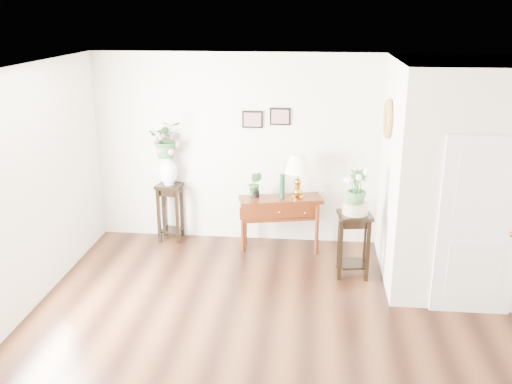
# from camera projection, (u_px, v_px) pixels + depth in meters

# --- Properties ---
(floor) EXTENTS (6.00, 5.50, 0.02)m
(floor) POSITION_uv_depth(u_px,v_px,m) (285.00, 338.00, 6.15)
(floor) COLOR #4A2916
(floor) RESTS_ON ground
(ceiling) EXTENTS (6.00, 5.50, 0.02)m
(ceiling) POSITION_uv_depth(u_px,v_px,m) (290.00, 75.00, 5.28)
(ceiling) COLOR white
(ceiling) RESTS_ON ground
(wall_back) EXTENTS (6.00, 0.02, 2.80)m
(wall_back) POSITION_uv_depth(u_px,v_px,m) (297.00, 151.00, 8.31)
(wall_back) COLOR white
(wall_back) RESTS_ON ground
(wall_left) EXTENTS (0.02, 5.50, 2.80)m
(wall_left) POSITION_uv_depth(u_px,v_px,m) (3.00, 206.00, 6.00)
(wall_left) COLOR white
(wall_left) RESTS_ON ground
(partition) EXTENTS (1.80, 1.95, 2.80)m
(partition) POSITION_uv_depth(u_px,v_px,m) (461.00, 173.00, 7.19)
(partition) COLOR white
(partition) RESTS_ON floor
(door) EXTENTS (0.90, 0.05, 2.10)m
(door) POSITION_uv_depth(u_px,v_px,m) (479.00, 228.00, 6.35)
(door) COLOR silver
(door) RESTS_ON floor
(art_print_left) EXTENTS (0.30, 0.02, 0.25)m
(art_print_left) POSITION_uv_depth(u_px,v_px,m) (252.00, 119.00, 8.22)
(art_print_left) COLOR black
(art_print_left) RESTS_ON wall_back
(art_print_right) EXTENTS (0.30, 0.02, 0.25)m
(art_print_right) POSITION_uv_depth(u_px,v_px,m) (280.00, 117.00, 8.16)
(art_print_right) COLOR black
(art_print_right) RESTS_ON wall_back
(wall_ornament) EXTENTS (0.07, 0.51, 0.51)m
(wall_ornament) POSITION_uv_depth(u_px,v_px,m) (388.00, 119.00, 7.20)
(wall_ornament) COLOR tan
(wall_ornament) RESTS_ON partition
(console_table) EXTENTS (1.24, 0.65, 0.79)m
(console_table) POSITION_uv_depth(u_px,v_px,m) (280.00, 223.00, 8.29)
(console_table) COLOR #3A1D05
(console_table) RESTS_ON floor
(table_lamp) EXTENTS (0.45, 0.45, 0.66)m
(table_lamp) POSITION_uv_depth(u_px,v_px,m) (298.00, 175.00, 8.04)
(table_lamp) COLOR #AB6D1C
(table_lamp) RESTS_ON console_table
(green_vase) EXTENTS (0.10, 0.10, 0.35)m
(green_vase) POSITION_uv_depth(u_px,v_px,m) (282.00, 186.00, 8.12)
(green_vase) COLOR #143C28
(green_vase) RESTS_ON console_table
(potted_plant) EXTENTS (0.23, 0.20, 0.36)m
(potted_plant) POSITION_uv_depth(u_px,v_px,m) (255.00, 185.00, 8.15)
(potted_plant) COLOR #2F6130
(potted_plant) RESTS_ON console_table
(plant_stand_a) EXTENTS (0.40, 0.40, 0.88)m
(plant_stand_a) POSITION_uv_depth(u_px,v_px,m) (170.00, 212.00, 8.62)
(plant_stand_a) COLOR black
(plant_stand_a) RESTS_ON floor
(porcelain_vase) EXTENTS (0.31, 0.31, 0.47)m
(porcelain_vase) POSITION_uv_depth(u_px,v_px,m) (168.00, 170.00, 8.42)
(porcelain_vase) COLOR white
(porcelain_vase) RESTS_ON plant_stand_a
(lily_arrangement) EXTENTS (0.59, 0.54, 0.55)m
(lily_arrangement) POSITION_uv_depth(u_px,v_px,m) (167.00, 140.00, 8.28)
(lily_arrangement) COLOR #2F6130
(lily_arrangement) RESTS_ON porcelain_vase
(plant_stand_b) EXTENTS (0.47, 0.47, 0.86)m
(plant_stand_b) POSITION_uv_depth(u_px,v_px,m) (353.00, 244.00, 7.47)
(plant_stand_b) COLOR black
(plant_stand_b) RESTS_ON floor
(ceramic_bowl) EXTENTS (0.40, 0.40, 0.15)m
(ceramic_bowl) POSITION_uv_depth(u_px,v_px,m) (355.00, 208.00, 7.31)
(ceramic_bowl) COLOR beige
(ceramic_bowl) RESTS_ON plant_stand_b
(narcissus) EXTENTS (0.27, 0.27, 0.45)m
(narcissus) POSITION_uv_depth(u_px,v_px,m) (357.00, 188.00, 7.23)
(narcissus) COLOR #2F6130
(narcissus) RESTS_ON ceramic_bowl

